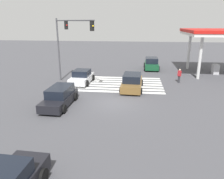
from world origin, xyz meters
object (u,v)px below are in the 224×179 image
car_3 (82,77)px  car_4 (132,82)px  traffic_signal_mast (67,37)px  pedestrian (179,75)px  car_0 (151,64)px  car_1 (60,97)px

car_3 → car_4: 5.92m
traffic_signal_mast → pedestrian: (-12.24, -1.94, -4.19)m
car_0 → car_1: car_0 is taller
car_4 → traffic_signal_mast: bearing=83.3°
car_3 → car_4: car_4 is taller
car_3 → pedestrian: 11.03m
car_3 → pedestrian: bearing=100.6°
car_1 → pedestrian: bearing=128.7°
traffic_signal_mast → car_3: 4.60m
car_3 → car_4: (-5.68, 1.66, 0.05)m
traffic_signal_mast → car_1: 7.80m
car_4 → pedestrian: (-5.26, -3.07, 0.14)m
traffic_signal_mast → pedestrian: 13.08m
car_3 → traffic_signal_mast: bearing=-64.4°
car_1 → car_4: car_4 is taller
car_0 → car_3: car_0 is taller
traffic_signal_mast → car_3: size_ratio=1.65×
car_0 → pedestrian: bearing=-158.1°
traffic_signal_mast → car_0: (-9.54, -8.95, -4.27)m
traffic_signal_mast → car_1: size_ratio=1.49×
traffic_signal_mast → car_0: bearing=88.2°
car_4 → car_1: bearing=134.6°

